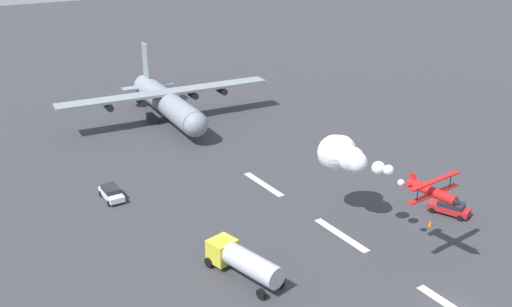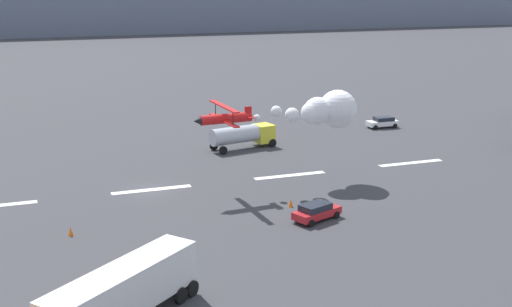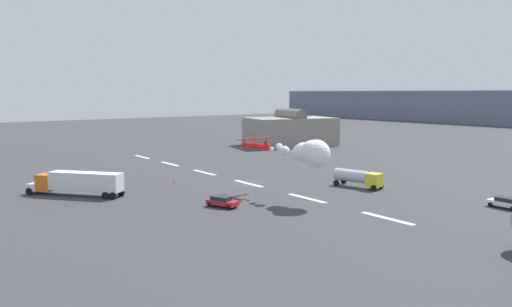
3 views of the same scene
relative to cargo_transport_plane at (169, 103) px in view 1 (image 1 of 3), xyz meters
The scene contains 8 objects.
runway_stripe_4 42.86m from the cargo_transport_plane, behind, with size 8.00×0.90×0.01m, color white.
runway_stripe_5 28.01m from the cargo_transport_plane, behind, with size 8.00×0.90×0.01m, color white.
cargo_transport_plane is the anchor object (origin of this frame).
stunt_biplane_red 40.15m from the cargo_transport_plane, behind, with size 17.66×6.86×3.97m.
fuel_tanker_truck 45.61m from the cargo_transport_plane, 163.69° to the left, with size 8.64×4.33×2.90m.
followme_car_yellow 47.64m from the cargo_transport_plane, 163.84° to the right, with size 4.86×3.33×1.52m.
airport_staff_sedan 27.87m from the cargo_transport_plane, 140.75° to the left, with size 4.39×2.07×1.52m.
traffic_cone_far 47.49m from the cargo_transport_plane, 168.71° to the right, with size 0.44×0.44×0.75m, color orange.
Camera 1 is at (-24.79, 36.10, 30.81)m, focal length 40.36 mm.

